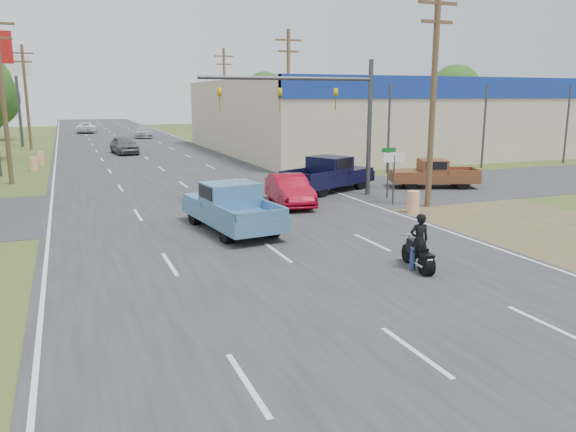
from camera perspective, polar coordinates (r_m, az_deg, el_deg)
name	(u,v)px	position (r m, az deg, el deg)	size (l,w,h in m)	color
ground	(415,352)	(12.12, 12.76, -13.35)	(200.00, 200.00, 0.00)	#3F5020
main_road	(146,158)	(49.63, -14.20, 5.74)	(15.00, 180.00, 0.02)	#2D2D30
cross_road	(207,202)	(28.16, -8.21, 1.42)	(120.00, 10.00, 0.02)	#2D2D30
dirt_verge	(497,216)	(26.20, 20.45, -0.02)	(8.00, 18.00, 0.01)	brown
big_box_store	(457,114)	(62.15, 16.77, 9.85)	(50.00, 28.10, 6.60)	#B7A88C
utility_pole_1	(433,93)	(27.08, 14.55, 12.05)	(2.00, 0.28, 10.00)	#4C3823
utility_pole_2	(288,94)	(42.98, 0.04, 12.28)	(2.00, 0.28, 10.00)	#4C3823
utility_pole_3	(225,95)	(60.08, -6.45, 12.13)	(2.00, 0.28, 10.00)	#4C3823
utility_pole_5	(3,93)	(37.09, -27.01, 11.04)	(2.00, 0.28, 10.00)	#4C3823
utility_pole_6	(26,95)	(61.04, -25.06, 11.10)	(2.00, 0.28, 10.00)	#4C3823
tree_3	(455,90)	(99.99, 16.64, 12.15)	(8.40, 8.40, 10.40)	#422D19
tree_5	(265,93)	(110.13, -2.38, 12.41)	(7.98, 7.98, 9.88)	#422D19
barrel_0	(413,202)	(25.81, 12.59, 1.40)	(0.56, 0.56, 1.00)	orange
barrel_1	(337,177)	(33.26, 4.96, 3.98)	(0.56, 0.56, 1.00)	orange
barrel_2	(34,164)	(43.26, -24.41, 4.81)	(0.56, 0.56, 1.00)	orange
barrel_3	(40,158)	(47.22, -23.85, 5.38)	(0.56, 0.56, 1.00)	orange
pole_sign_left_far	(16,76)	(65.12, -25.91, 12.65)	(3.00, 0.35, 9.20)	#3F3F44
lane_sign	(394,166)	(27.37, 10.73, 5.04)	(1.20, 0.08, 2.52)	#3F3F44
street_name_sign	(388,168)	(28.98, 10.14, 4.86)	(0.80, 0.08, 2.61)	#3F3F44
signal_mast	(323,103)	(28.67, 3.59, 11.35)	(9.12, 0.40, 7.00)	#3F3F44
red_convertible	(289,190)	(26.93, 0.15, 2.62)	(1.54, 4.43, 1.46)	maroon
motorcycle	(419,257)	(17.32, 13.17, -4.03)	(0.66, 1.93, 0.98)	black
rider	(419,244)	(17.25, 13.17, -2.75)	(0.60, 0.40, 1.65)	black
blue_pickup	(230,206)	(21.98, -5.89, 1.00)	(2.85, 5.89, 1.88)	black
navy_pickup	(330,174)	(31.14, 4.26, 4.31)	(6.17, 4.50, 1.92)	black
brown_pickup	(432,173)	(33.30, 14.40, 4.21)	(5.25, 3.56, 1.62)	black
distant_car_grey	(124,145)	(53.51, -16.31, 6.91)	(1.90, 4.72, 1.61)	#57585C
distant_car_silver	(143,132)	(74.35, -14.47, 8.30)	(2.18, 5.37, 1.56)	#AFB0B4
distant_car_white	(87,128)	(86.24, -19.75, 8.43)	(2.52, 5.46, 1.52)	white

